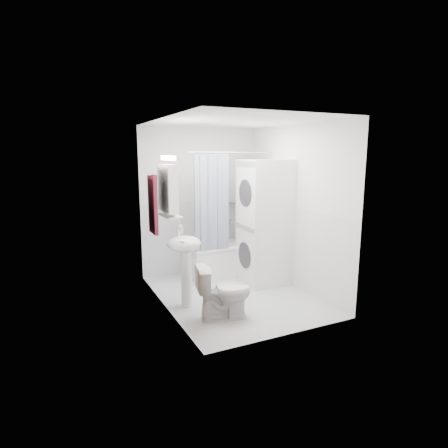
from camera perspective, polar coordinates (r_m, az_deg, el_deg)
name	(u,v)px	position (r m, az deg, el deg)	size (l,w,h in m)	color
floor	(234,295)	(5.42, 1.60, -10.79)	(2.60, 2.60, 0.00)	silver
room_walls	(235,191)	(5.06, 1.68, 5.06)	(2.60, 2.60, 2.60)	silver
wainscot	(226,250)	(5.48, 0.24, -3.93)	(1.98, 2.58, 2.58)	white
door	(182,242)	(4.28, -6.39, -2.69)	(0.05, 2.00, 2.00)	brown
bathtub	(227,257)	(6.25, 0.50, -5.09)	(1.34, 0.64, 0.52)	white
tub_spout	(229,221)	(6.50, 0.83, 0.53)	(0.04, 0.04, 0.12)	silver
curtain_rod	(235,152)	(5.78, 1.67, 10.86)	(0.02, 0.02, 1.52)	silver
shower_curtain	(212,203)	(5.66, -1.87, 3.25)	(0.55, 0.02, 1.45)	#15224B
sink	(185,255)	(4.86, -6.00, -4.66)	(0.44, 0.37, 1.04)	white
medicine_cabinet	(168,187)	(4.81, -8.56, 5.58)	(0.13, 0.50, 0.71)	white
shelf	(170,215)	(4.86, -8.27, 1.30)	(0.18, 0.54, 0.03)	silver
shower_caddy	(232,202)	(6.46, 1.27, 3.30)	(0.22, 0.06, 0.02)	silver
towel	(153,204)	(5.45, -10.78, 3.08)	(0.07, 0.35, 0.85)	maroon
washer_dryer	(264,222)	(5.76, 6.16, 0.27)	(0.71, 0.70, 1.89)	white
toilet	(224,292)	(4.61, -0.03, -10.35)	(0.37, 0.67, 0.66)	white
soap_pump	(180,231)	(5.10, -6.76, -1.08)	(0.08, 0.17, 0.08)	gray
shelf_bottle	(173,213)	(4.71, -7.75, 1.60)	(0.07, 0.18, 0.07)	gray
shelf_cup	(167,209)	(4.97, -8.70, 2.22)	(0.10, 0.09, 0.10)	gray
shampoo_a	(220,199)	(6.35, -0.59, 3.86)	(0.13, 0.17, 0.13)	gray
shampoo_b	(226,200)	(6.41, 0.38, 3.69)	(0.08, 0.21, 0.08)	navy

